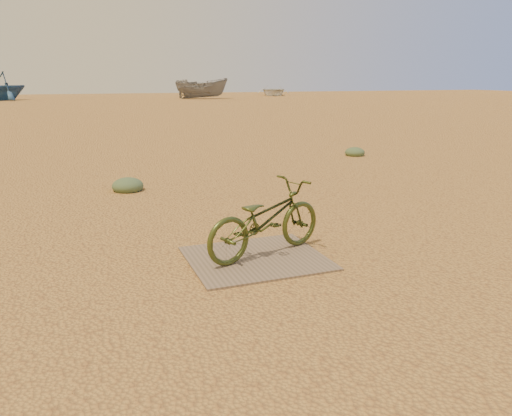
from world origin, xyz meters
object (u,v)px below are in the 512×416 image
object	(u,v)px
plywood_board	(256,258)
bicycle	(265,219)
boat_mid_right	(202,88)
boat_far_right	(273,91)
boat_far_left	(1,86)

from	to	relation	value
plywood_board	bicycle	world-z (taller)	bicycle
plywood_board	bicycle	size ratio (longest dim) A/B	0.94
bicycle	boat_mid_right	distance (m)	42.06
bicycle	plywood_board	bearing A→B (deg)	94.88
bicycle	boat_far_right	xyz separation A→B (m)	(19.51, 46.50, 0.10)
boat_far_right	plywood_board	bearing A→B (deg)	-90.53
plywood_board	bicycle	distance (m)	0.44
plywood_board	boat_far_right	bearing A→B (deg)	67.13
plywood_board	boat_mid_right	distance (m)	42.16
boat_far_left	boat_mid_right	world-z (taller)	boat_far_left
plywood_board	boat_far_left	distance (m)	44.21
boat_mid_right	boat_far_right	size ratio (longest dim) A/B	0.94
plywood_board	bicycle	bearing A→B (deg)	23.74
boat_far_left	boat_far_right	world-z (taller)	boat_far_left
plywood_board	boat_far_right	world-z (taller)	boat_far_right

